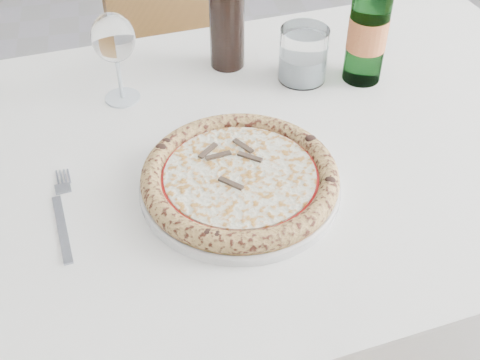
{
  "coord_description": "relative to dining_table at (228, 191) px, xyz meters",
  "views": [
    {
      "loc": [
        -0.05,
        -0.48,
        1.38
      ],
      "look_at": [
        0.08,
        0.17,
        0.78
      ],
      "focal_mm": 45.0,
      "sensor_mm": 36.0,
      "label": 1
    }
  ],
  "objects": [
    {
      "name": "wine_bottle",
      "position": [
        0.05,
        0.26,
        0.21
      ],
      "size": [
        0.07,
        0.07,
        0.27
      ],
      "color": "black",
      "rests_on": "dining_table"
    },
    {
      "name": "pizza",
      "position": [
        -0.0,
        -0.1,
        0.12
      ],
      "size": [
        0.29,
        0.29,
        0.03
      ],
      "color": "tan",
      "rests_on": "plate"
    },
    {
      "name": "fork",
      "position": [
        -0.26,
        -0.1,
        0.1
      ],
      "size": [
        0.03,
        0.19,
        0.0
      ],
      "color": "gray",
      "rests_on": "dining_table"
    },
    {
      "name": "chair_far",
      "position": [
        0.02,
        0.73,
        -0.13
      ],
      "size": [
        0.46,
        0.46,
        0.93
      ],
      "color": "brown",
      "rests_on": "floor"
    },
    {
      "name": "tumbler",
      "position": [
        0.18,
        0.18,
        0.14
      ],
      "size": [
        0.09,
        0.09,
        0.1
      ],
      "color": "white",
      "rests_on": "dining_table"
    },
    {
      "name": "beer_bottle",
      "position": [
        0.29,
        0.16,
        0.2
      ],
      "size": [
        0.07,
        0.07,
        0.28
      ],
      "color": "#3D7442",
      "rests_on": "dining_table"
    },
    {
      "name": "wine_glass",
      "position": [
        -0.16,
        0.18,
        0.21
      ],
      "size": [
        0.07,
        0.07,
        0.17
      ],
      "color": "silver",
      "rests_on": "dining_table"
    },
    {
      "name": "plate",
      "position": [
        -0.0,
        -0.1,
        0.1
      ],
      "size": [
        0.3,
        0.3,
        0.02
      ],
      "color": "silver",
      "rests_on": "dining_table"
    },
    {
      "name": "dining_table",
      "position": [
        0.0,
        0.0,
        0.0
      ],
      "size": [
        1.46,
        0.97,
        0.76
      ],
      "color": "brown",
      "rests_on": "floor"
    }
  ]
}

